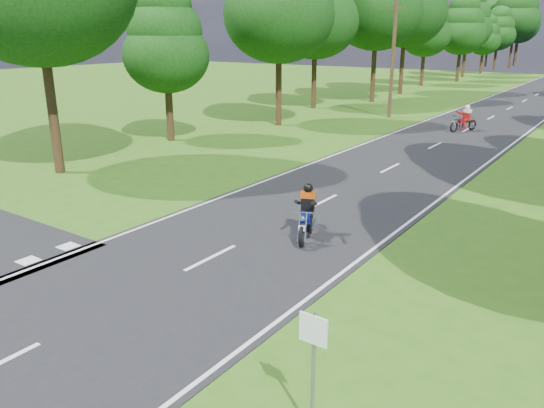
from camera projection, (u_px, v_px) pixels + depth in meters
The scene contains 7 objects.
ground at pixel (155, 286), 12.54m from camera, with size 160.00×160.00×0.00m, color #2E5D15.
main_road at pixel (537, 95), 51.57m from camera, with size 7.00×140.00×0.02m, color black.
road_markings at pixel (532, 96), 50.18m from camera, with size 7.40×140.00×0.01m.
telegraph_pole at pixel (393, 58), 36.41m from camera, with size 1.20×0.26×8.00m.
road_sign at pixel (313, 354), 7.56m from camera, with size 0.45×0.07×2.00m.
rider_near_blue at pixel (307, 211), 15.30m from camera, with size 0.63×1.90×1.58m, color #0C168E, non-canonical shape.
rider_far_red at pixel (464, 118), 32.01m from camera, with size 0.63×1.90×1.59m, color maroon, non-canonical shape.
Camera 1 is at (8.75, -7.71, 5.71)m, focal length 35.00 mm.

